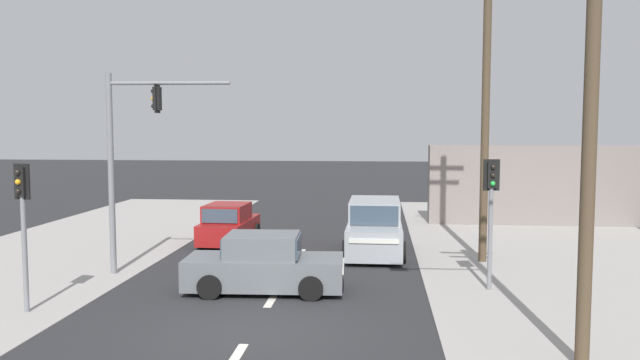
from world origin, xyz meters
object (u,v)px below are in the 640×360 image
(utility_pole_midground_right, at_px, (486,91))
(traffic_signal_mast, at_px, (128,147))
(utility_pole_foreground_right, at_px, (585,58))
(suv_kerbside_parked, at_px, (375,229))
(pedestal_signal_right_kerb, at_px, (491,202))
(hatchback_oncoming_mid, at_px, (229,225))
(pedestal_signal_left_kerb, at_px, (23,212))
(sedan_oncoming_near, at_px, (264,266))

(utility_pole_midground_right, relative_size, traffic_signal_mast, 1.77)
(utility_pole_foreground_right, height_order, traffic_signal_mast, utility_pole_foreground_right)
(traffic_signal_mast, distance_m, suv_kerbside_parked, 8.71)
(pedestal_signal_right_kerb, bearing_deg, hatchback_oncoming_mid, 144.49)
(suv_kerbside_parked, relative_size, hatchback_oncoming_mid, 1.23)
(utility_pole_foreground_right, xyz_separation_m, pedestal_signal_left_kerb, (-11.94, 2.24, -3.21))
(sedan_oncoming_near, xyz_separation_m, hatchback_oncoming_mid, (-2.65, 6.88, -0.00))
(pedestal_signal_left_kerb, bearing_deg, utility_pole_foreground_right, -10.62)
(sedan_oncoming_near, bearing_deg, suv_kerbside_parked, 61.49)
(pedestal_signal_right_kerb, xyz_separation_m, suv_kerbside_parked, (-3.13, 4.70, -1.53))
(utility_pole_midground_right, height_order, suv_kerbside_parked, utility_pole_midground_right)
(pedestal_signal_left_kerb, relative_size, sedan_oncoming_near, 0.83)
(pedestal_signal_left_kerb, xyz_separation_m, hatchback_oncoming_mid, (2.62, 9.35, -1.71))
(suv_kerbside_parked, height_order, hatchback_oncoming_mid, suv_kerbside_parked)
(pedestal_signal_right_kerb, xyz_separation_m, pedestal_signal_left_kerb, (-11.32, -3.14, 0.00))
(utility_pole_foreground_right, bearing_deg, suv_kerbside_parked, 110.43)
(traffic_signal_mast, bearing_deg, utility_pole_foreground_right, -29.68)
(traffic_signal_mast, height_order, pedestal_signal_left_kerb, traffic_signal_mast)
(traffic_signal_mast, bearing_deg, hatchback_oncoming_mid, 72.34)
(hatchback_oncoming_mid, bearing_deg, pedestal_signal_left_kerb, -105.66)
(utility_pole_foreground_right, relative_size, utility_pole_midground_right, 0.99)
(traffic_signal_mast, xyz_separation_m, pedestal_signal_left_kerb, (-0.93, -4.04, -1.42))
(utility_pole_foreground_right, xyz_separation_m, pedestal_signal_right_kerb, (-0.62, 5.38, -3.21))
(traffic_signal_mast, xyz_separation_m, pedestal_signal_right_kerb, (10.39, -0.90, -1.42))
(utility_pole_foreground_right, relative_size, traffic_signal_mast, 1.75)
(sedan_oncoming_near, xyz_separation_m, suv_kerbside_parked, (2.92, 5.37, 0.18))
(utility_pole_midground_right, bearing_deg, pedestal_signal_right_kerb, -96.39)
(utility_pole_midground_right, relative_size, hatchback_oncoming_mid, 2.88)
(utility_pole_foreground_right, bearing_deg, utility_pole_midground_right, 91.34)
(pedestal_signal_right_kerb, relative_size, pedestal_signal_left_kerb, 1.00)
(suv_kerbside_parked, bearing_deg, traffic_signal_mast, -152.34)
(sedan_oncoming_near, bearing_deg, utility_pole_midground_right, 33.87)
(pedestal_signal_right_kerb, height_order, pedestal_signal_left_kerb, same)
(utility_pole_foreground_right, bearing_deg, pedestal_signal_right_kerb, 96.59)
(pedestal_signal_left_kerb, xyz_separation_m, sedan_oncoming_near, (5.27, 2.47, -1.71))
(traffic_signal_mast, bearing_deg, pedestal_signal_left_kerb, -102.97)
(utility_pole_foreground_right, height_order, sedan_oncoming_near, utility_pole_foreground_right)
(pedestal_signal_right_kerb, xyz_separation_m, sedan_oncoming_near, (-6.05, -0.67, -1.71))
(utility_pole_foreground_right, distance_m, utility_pole_midground_right, 9.05)
(utility_pole_foreground_right, height_order, pedestal_signal_left_kerb, utility_pole_foreground_right)
(utility_pole_foreground_right, xyz_separation_m, utility_pole_midground_right, (-0.21, 9.05, -0.06))
(sedan_oncoming_near, bearing_deg, traffic_signal_mast, 160.19)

